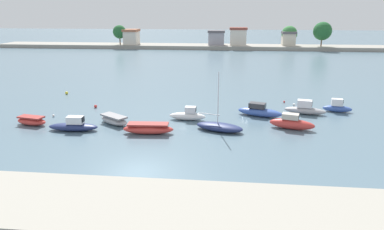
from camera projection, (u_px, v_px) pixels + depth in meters
ground_plane at (138, 171)px, 26.75m from camera, size 400.00×400.00×0.00m
seawall_embankment at (99, 218)px, 18.72m from camera, size 84.68×5.67×2.17m
moored_boat_0 at (32, 121)px, 37.25m from camera, size 3.62×1.98×0.95m
moored_boat_1 at (74, 126)px, 35.53m from camera, size 5.10×1.75×1.50m
moored_boat_2 at (114, 120)px, 37.54m from camera, size 4.11×3.47×0.98m
moored_boat_3 at (148, 129)px, 34.63m from camera, size 5.10×1.73×1.07m
moored_boat_4 at (188, 115)px, 38.88m from camera, size 4.13×1.35×1.55m
moored_boat_5 at (219, 127)px, 35.48m from camera, size 5.29×3.37×6.00m
moored_boat_6 at (260, 111)px, 40.31m from camera, size 5.41×3.15×1.54m
moored_boat_7 at (292, 123)px, 35.93m from camera, size 4.72×2.46×1.63m
moored_boat_8 at (305, 109)px, 41.16m from camera, size 4.94×2.39×1.67m
moored_boat_9 at (337, 107)px, 41.98m from camera, size 3.48×1.63×1.61m
mooring_buoy_0 at (284, 102)px, 46.27m from camera, size 0.25×0.25×0.25m
mooring_buoy_1 at (294, 105)px, 44.55m from camera, size 0.38×0.38×0.38m
mooring_buoy_2 at (53, 116)px, 40.14m from camera, size 0.29×0.29×0.29m
mooring_buoy_3 at (96, 106)px, 43.81m from camera, size 0.39×0.39×0.39m
mooring_buoy_4 at (67, 93)px, 50.77m from camera, size 0.44×0.44×0.44m
distant_shoreline at (217, 43)px, 110.12m from camera, size 135.21×9.80×8.40m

